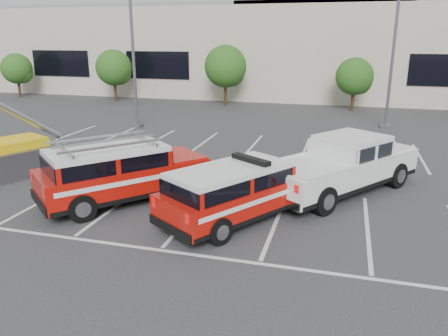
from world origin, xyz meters
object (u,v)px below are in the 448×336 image
object	(u,v)px
ladder_suv	(121,176)
utility_rig	(13,158)
light_pole_left	(132,41)
tree_mid_left	(227,68)
convention_building	(304,44)
tree_mid_right	(356,78)
white_pickup	(341,170)
tree_left	(115,69)
light_pole_mid	(394,42)
tree_far_left	(18,70)
fire_chief_suv	(240,195)

from	to	relation	value
ladder_suv	utility_rig	world-z (taller)	utility_rig
light_pole_left	ladder_suv	bearing A→B (deg)	-65.96
tree_mid_left	light_pole_left	world-z (taller)	light_pole_left
utility_rig	convention_building	bearing A→B (deg)	98.42
tree_mid_right	utility_rig	xyz separation A→B (m)	(-13.73, -20.14, -1.84)
white_pickup	tree_mid_left	bearing A→B (deg)	152.52
convention_building	ladder_suv	xyz separation A→B (m)	(-2.93, -31.65, -3.83)
tree_left	ladder_suv	world-z (taller)	tree_left
white_pickup	ladder_suv	size ratio (longest dim) A/B	1.18
convention_building	light_pole_left	distance (m)	21.49
tree_left	light_pole_mid	world-z (taller)	light_pole_mid
tree_mid_right	tree_far_left	bearing A→B (deg)	180.00
tree_mid_left	white_pickup	distance (m)	21.18
fire_chief_suv	utility_rig	size ratio (longest dim) A/B	1.27
light_pole_left	utility_rig	world-z (taller)	light_pole_left
tree_left	tree_mid_left	xyz separation A→B (m)	(10.00, 0.00, 0.27)
tree_far_left	ladder_suv	size ratio (longest dim) A/B	0.70
fire_chief_suv	ladder_suv	world-z (taller)	ladder_suv
white_pickup	utility_rig	bearing A→B (deg)	-138.38
light_pole_left	tree_left	bearing A→B (deg)	124.52
tree_mid_right	light_pole_mid	distance (m)	6.88
tree_far_left	convention_building	bearing A→B (deg)	21.37
fire_chief_suv	tree_far_left	bearing A→B (deg)	172.85
tree_mid_left	white_pickup	world-z (taller)	tree_mid_left
tree_left	tree_mid_right	size ratio (longest dim) A/B	1.11
tree_mid_right	ladder_suv	bearing A→B (deg)	-109.75
tree_far_left	tree_mid_left	world-z (taller)	tree_mid_left
convention_building	light_pole_mid	distance (m)	17.27
light_pole_left	white_pickup	bearing A→B (deg)	-35.10
ladder_suv	tree_left	bearing A→B (deg)	159.99
convention_building	tree_mid_left	xyz separation A→B (m)	(-5.09, -9.82, -1.68)
light_pole_left	fire_chief_suv	size ratio (longest dim) A/B	1.81
light_pole_mid	ladder_suv	distance (m)	19.04
convention_building	white_pickup	bearing A→B (deg)	-81.41
tree_mid_right	fire_chief_suv	world-z (taller)	tree_mid_right
convention_building	fire_chief_suv	xyz separation A→B (m)	(1.36, -32.07, -3.93)
tree_mid_right	white_pickup	size ratio (longest dim) A/B	0.59
convention_building	tree_mid_left	distance (m)	11.19
tree_mid_left	tree_mid_right	size ratio (longest dim) A/B	1.21
tree_far_left	fire_chief_suv	bearing A→B (deg)	-40.06
tree_far_left	utility_rig	distance (m)	25.96
light_pole_mid	fire_chief_suv	bearing A→B (deg)	-108.61
utility_rig	tree_far_left	bearing A→B (deg)	153.75
tree_mid_left	tree_mid_right	world-z (taller)	tree_mid_left
light_pole_mid	ladder_suv	world-z (taller)	light_pole_mid
tree_mid_right	light_pole_left	world-z (taller)	light_pole_left
tree_left	white_pickup	distance (m)	27.13
convention_building	fire_chief_suv	size ratio (longest dim) A/B	10.61
tree_left	fire_chief_suv	size ratio (longest dim) A/B	0.78
light_pole_left	white_pickup	xyz separation A→B (m)	(12.51, -8.79, -4.37)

